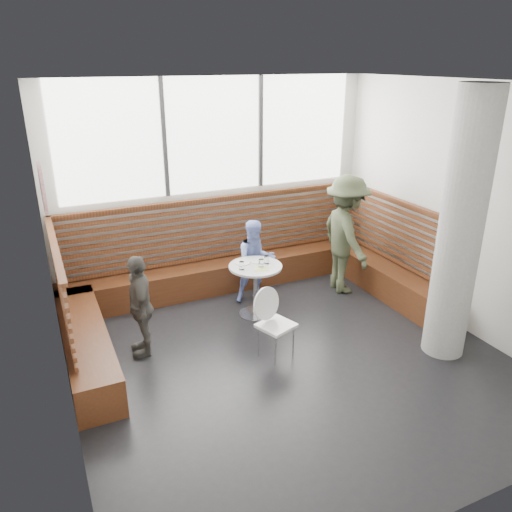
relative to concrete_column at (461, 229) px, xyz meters
name	(u,v)px	position (x,y,z in m)	size (l,w,h in m)	color
room	(294,236)	(-1.85, 0.60, 0.00)	(5.00, 5.00, 3.20)	silver
booth	(234,275)	(-1.85, 2.37, -1.19)	(5.00, 2.50, 1.44)	#452311
concrete_column	(461,229)	(0.00, 0.00, 0.00)	(0.50, 0.50, 3.20)	gray
wall_art	(43,188)	(-4.31, 1.00, 0.70)	(0.50, 0.50, 0.03)	white
cafe_table	(255,280)	(-1.76, 1.82, -1.05)	(0.74, 0.74, 0.76)	silver
cafe_chair	(274,317)	(-1.97, 0.82, -1.09)	(0.41, 0.41, 0.87)	white
adult_man	(346,235)	(-0.15, 2.01, -0.68)	(1.19, 0.68, 1.84)	#3F472F
child_back	(256,261)	(-1.55, 2.26, -0.97)	(0.61, 0.48, 1.26)	#8298E2
child_left	(140,306)	(-3.43, 1.52, -0.95)	(0.76, 0.32, 1.29)	#4C4B45
plate_near	(243,263)	(-1.89, 1.97, -0.83)	(0.21, 0.21, 0.01)	white
plate_far	(257,261)	(-1.68, 1.94, -0.83)	(0.19, 0.19, 0.01)	white
glass_left	(242,266)	(-1.98, 1.78, -0.78)	(0.07, 0.07, 0.11)	white
glass_mid	(261,263)	(-1.71, 1.74, -0.78)	(0.07, 0.07, 0.11)	white
glass_right	(267,260)	(-1.58, 1.83, -0.78)	(0.07, 0.07, 0.11)	white
menu_card	(262,269)	(-1.73, 1.67, -0.84)	(0.19, 0.13, 0.00)	#A5C64C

